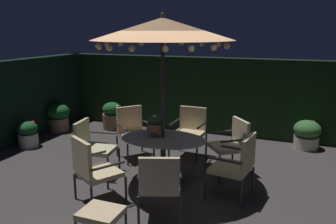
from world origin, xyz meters
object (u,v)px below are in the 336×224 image
at_px(centerpiece_planter, 155,124).
at_px(patio_chair_south, 232,142).
at_px(ottoman_footrest, 101,214).
at_px(potted_plant_right_near, 307,134).
at_px(patio_chair_west, 133,129).
at_px(potted_plant_back_center, 28,134).
at_px(patio_chair_northeast, 92,167).
at_px(patio_chair_southwest, 190,128).
at_px(patio_dining_table, 163,147).
at_px(potted_plant_back_right, 58,117).
at_px(potted_plant_right_far, 112,116).
at_px(patio_chair_southeast, 237,163).
at_px(patio_umbrella, 163,29).
at_px(patio_chair_north, 92,144).
at_px(patio_chair_east, 160,182).

height_order(centerpiece_planter, patio_chair_south, centerpiece_planter).
xyz_separation_m(ottoman_footrest, potted_plant_right_near, (2.32, 4.55, -0.03)).
distance_m(patio_chair_west, potted_plant_back_center, 2.46).
relative_size(patio_chair_northeast, patio_chair_southwest, 1.02).
relative_size(patio_dining_table, potted_plant_back_right, 2.10).
bearing_deg(potted_plant_right_far, patio_chair_west, -48.83).
xyz_separation_m(patio_dining_table, patio_chair_west, (-0.99, 0.83, -0.02)).
distance_m(patio_chair_south, patio_chair_southwest, 1.06).
bearing_deg(potted_plant_back_center, patio_chair_southwest, 12.18).
relative_size(centerpiece_planter, patio_chair_northeast, 0.37).
distance_m(patio_chair_southeast, ottoman_footrest, 2.16).
height_order(patio_chair_northeast, patio_chair_southeast, patio_chair_northeast).
bearing_deg(patio_dining_table, centerpiece_planter, 173.07).
bearing_deg(patio_dining_table, patio_chair_south, 38.60).
xyz_separation_m(centerpiece_planter, potted_plant_right_near, (2.44, 2.64, -0.65)).
bearing_deg(potted_plant_right_far, centerpiece_planter, -47.27).
relative_size(patio_chair_southeast, potted_plant_right_near, 1.63).
bearing_deg(patio_dining_table, potted_plant_right_far, 134.45).
height_order(ottoman_footrest, potted_plant_right_near, potted_plant_right_near).
bearing_deg(patio_umbrella, patio_chair_northeast, -120.34).
xyz_separation_m(patio_chair_northeast, potted_plant_right_near, (2.93, 3.78, -0.25)).
xyz_separation_m(centerpiece_planter, patio_chair_north, (-1.12, -0.21, -0.42)).
height_order(patio_chair_northeast, patio_chair_southwest, patio_chair_northeast).
relative_size(patio_umbrella, potted_plant_right_near, 4.47).
bearing_deg(ottoman_footrest, potted_plant_right_near, 62.99).
relative_size(patio_chair_north, patio_chair_northeast, 0.95).
distance_m(patio_chair_east, patio_chair_southwest, 2.53).
bearing_deg(ottoman_footrest, patio_chair_southwest, 88.19).
xyz_separation_m(patio_umbrella, patio_chair_northeast, (-0.66, -1.12, -1.95)).
xyz_separation_m(patio_chair_southeast, patio_chair_southwest, (-1.22, 1.48, 0.01)).
bearing_deg(patio_dining_table, patio_chair_west, 139.99).
height_order(patio_chair_southwest, ottoman_footrest, patio_chair_southwest).
relative_size(patio_chair_north, patio_chair_southeast, 0.96).
distance_m(patio_chair_north, patio_chair_south, 2.49).
height_order(patio_chair_north, potted_plant_right_near, patio_chair_north).
relative_size(patio_chair_east, patio_chair_southwest, 0.97).
bearing_deg(potted_plant_right_near, patio_chair_east, -115.39).
distance_m(patio_chair_southeast, potted_plant_back_center, 4.76).
height_order(centerpiece_planter, potted_plant_right_far, centerpiece_planter).
relative_size(patio_dining_table, potted_plant_right_near, 2.37).
bearing_deg(patio_chair_northeast, patio_chair_west, 99.82).
distance_m(patio_chair_north, patio_chair_southwest, 2.00).
height_order(patio_dining_table, patio_chair_southwest, patio_chair_southwest).
relative_size(patio_dining_table, patio_chair_west, 1.46).
xyz_separation_m(patio_chair_west, potted_plant_right_near, (3.27, 1.82, -0.25)).
height_order(patio_chair_east, potted_plant_right_near, patio_chair_east).
height_order(patio_dining_table, patio_chair_south, patio_chair_south).
distance_m(patio_chair_northeast, patio_chair_west, 1.98).
bearing_deg(patio_chair_southwest, patio_chair_south, -27.26).
height_order(potted_plant_back_center, potted_plant_right_near, potted_plant_right_near).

